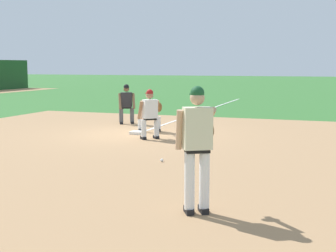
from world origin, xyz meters
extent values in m
plane|color=#336B2D|center=(0.00, 0.00, 0.00)|extent=(160.00, 160.00, 0.00)
cube|color=#A87F56|center=(-3.50, -2.00, 0.00)|extent=(18.00, 18.00, 0.01)
cube|color=white|center=(8.07, 0.00, 0.01)|extent=(16.14, 0.10, 0.00)
cube|color=white|center=(0.00, 0.00, 0.04)|extent=(0.38, 0.38, 0.09)
sphere|color=white|center=(-3.73, -2.23, 0.04)|extent=(0.07, 0.07, 0.07)
cube|color=black|center=(-7.02, -3.89, 0.04)|extent=(0.28, 0.22, 0.09)
cylinder|color=white|center=(-7.06, -3.91, 0.50)|extent=(0.15, 0.15, 0.84)
cube|color=black|center=(-6.91, -4.08, 0.04)|extent=(0.28, 0.22, 0.09)
cylinder|color=white|center=(-6.95, -4.10, 0.50)|extent=(0.15, 0.15, 0.84)
cube|color=black|center=(-7.00, -4.01, 0.94)|extent=(0.34, 0.39, 0.06)
cube|color=beige|center=(-7.00, -4.01, 1.26)|extent=(0.41, 0.47, 0.60)
sphere|color=tan|center=(-6.98, -4.00, 1.69)|extent=(0.21, 0.21, 0.21)
sphere|color=#194C28|center=(-6.98, -4.00, 1.76)|extent=(0.20, 0.20, 0.20)
cube|color=#194C28|center=(-6.91, -3.95, 1.74)|extent=(0.18, 0.20, 0.02)
cylinder|color=tan|center=(-7.06, -3.75, 1.23)|extent=(0.21, 0.17, 0.59)
cylinder|color=tan|center=(-6.62, -4.08, 1.35)|extent=(0.50, 0.34, 0.41)
ellipsoid|color=brown|center=(-6.55, -4.03, 1.19)|extent=(0.36, 0.32, 0.34)
cube|color=black|center=(0.76, -0.43, 0.04)|extent=(0.28, 0.22, 0.09)
cylinder|color=white|center=(0.80, -0.42, 0.28)|extent=(0.15, 0.15, 0.40)
cube|color=black|center=(0.49, 0.10, 0.04)|extent=(0.28, 0.22, 0.09)
cylinder|color=white|center=(0.53, 0.12, 0.28)|extent=(0.15, 0.15, 0.40)
cube|color=black|center=(0.66, -0.15, 0.50)|extent=(0.33, 0.39, 0.06)
cube|color=beige|center=(0.66, -0.15, 0.78)|extent=(0.39, 0.47, 0.52)
sphere|color=tan|center=(0.65, -0.16, 1.17)|extent=(0.21, 0.21, 0.21)
sphere|color=#194C28|center=(0.65, -0.16, 1.24)|extent=(0.20, 0.20, 0.20)
cube|color=#194C28|center=(0.57, -0.20, 1.22)|extent=(0.17, 0.20, 0.02)
cylinder|color=tan|center=(0.41, -0.56, 0.92)|extent=(0.56, 0.34, 0.24)
cylinder|color=tan|center=(0.46, 0.03, 0.72)|extent=(0.25, 0.19, 0.58)
ellipsoid|color=brown|center=(0.21, -0.65, 0.85)|extent=(0.28, 0.28, 0.35)
cube|color=black|center=(-0.93, -0.61, 0.04)|extent=(0.26, 0.26, 0.09)
cylinder|color=white|center=(-0.96, -0.64, 0.33)|extent=(0.15, 0.15, 0.50)
cube|color=black|center=(-0.66, -0.90, 0.04)|extent=(0.26, 0.26, 0.09)
cylinder|color=white|center=(-0.69, -0.93, 0.33)|extent=(0.15, 0.15, 0.50)
cube|color=black|center=(-0.82, -0.78, 0.60)|extent=(0.38, 0.38, 0.06)
cube|color=white|center=(-0.82, -0.78, 0.89)|extent=(0.45, 0.46, 0.54)
sphere|color=#9E7051|center=(-0.81, -0.77, 1.29)|extent=(0.21, 0.21, 0.21)
sphere|color=maroon|center=(-0.81, -0.77, 1.36)|extent=(0.20, 0.20, 0.20)
cube|color=maroon|center=(-0.74, -0.71, 1.34)|extent=(0.20, 0.20, 0.02)
cylinder|color=#9E7051|center=(-0.89, -0.50, 0.86)|extent=(0.30, 0.29, 0.56)
cylinder|color=#9E7051|center=(-0.55, -0.86, 0.86)|extent=(0.30, 0.29, 0.56)
cube|color=black|center=(2.30, 1.19, 0.04)|extent=(0.28, 0.23, 0.09)
cylinder|color=#515154|center=(2.33, 1.21, 0.33)|extent=(0.15, 0.15, 0.50)
cube|color=black|center=(2.10, 1.54, 0.04)|extent=(0.28, 0.23, 0.09)
cylinder|color=#515154|center=(2.13, 1.56, 0.33)|extent=(0.15, 0.15, 0.50)
cube|color=black|center=(2.23, 1.39, 0.60)|extent=(0.34, 0.39, 0.06)
cube|color=#232326|center=(2.23, 1.39, 0.89)|extent=(0.41, 0.47, 0.54)
sphere|color=brown|center=(2.21, 1.38, 1.29)|extent=(0.21, 0.21, 0.21)
sphere|color=black|center=(2.21, 1.38, 1.36)|extent=(0.20, 0.20, 0.20)
cube|color=black|center=(2.14, 1.33, 1.34)|extent=(0.18, 0.20, 0.02)
cylinder|color=brown|center=(2.23, 1.10, 0.86)|extent=(0.33, 0.24, 0.56)
cylinder|color=brown|center=(1.98, 1.53, 0.86)|extent=(0.33, 0.24, 0.56)
camera|label=1|loc=(-13.33, -5.84, 2.15)|focal=50.00mm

